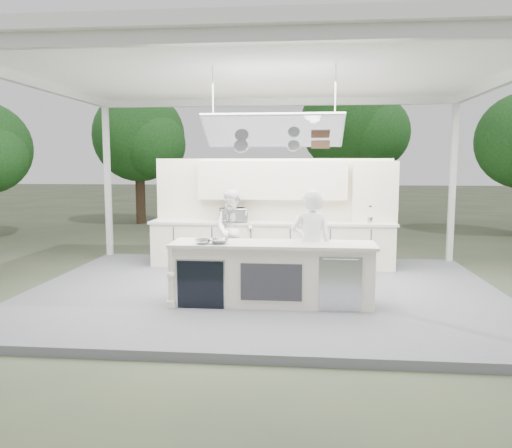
# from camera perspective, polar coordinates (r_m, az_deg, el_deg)

# --- Properties ---
(ground) EXTENTS (90.00, 90.00, 0.00)m
(ground) POSITION_cam_1_polar(r_m,az_deg,el_deg) (8.70, 0.95, -8.16)
(ground) COLOR #4D5339
(ground) RESTS_ON ground
(stage_deck) EXTENTS (8.00, 6.00, 0.12)m
(stage_deck) POSITION_cam_1_polar(r_m,az_deg,el_deg) (8.69, 0.95, -7.78)
(stage_deck) COLOR #5E5F63
(stage_deck) RESTS_ON ground
(tent) EXTENTS (8.20, 6.20, 3.86)m
(tent) POSITION_cam_1_polar(r_m,az_deg,el_deg) (8.51, 1.01, 16.70)
(tent) COLOR white
(tent) RESTS_ON ground
(demo_island) EXTENTS (3.10, 0.79, 0.95)m
(demo_island) POSITION_cam_1_polar(r_m,az_deg,el_deg) (7.67, 1.75, -5.66)
(demo_island) COLOR white
(demo_island) RESTS_ON stage_deck
(back_counter) EXTENTS (5.08, 0.72, 0.95)m
(back_counter) POSITION_cam_1_polar(r_m,az_deg,el_deg) (10.43, 1.77, -2.28)
(back_counter) COLOR white
(back_counter) RESTS_ON stage_deck
(back_wall_unit) EXTENTS (5.05, 0.48, 2.25)m
(back_wall_unit) POSITION_cam_1_polar(r_m,az_deg,el_deg) (10.52, 4.29, 3.14)
(back_wall_unit) COLOR white
(back_wall_unit) RESTS_ON stage_deck
(tree_cluster) EXTENTS (19.55, 9.40, 5.85)m
(tree_cluster) POSITION_cam_1_polar(r_m,az_deg,el_deg) (18.20, 2.91, 10.13)
(tree_cluster) COLOR #443122
(tree_cluster) RESTS_ON ground
(head_chef) EXTENTS (0.66, 0.46, 1.75)m
(head_chef) POSITION_cam_1_polar(r_m,az_deg,el_deg) (7.78, 6.32, -2.52)
(head_chef) COLOR white
(head_chef) RESTS_ON stage_deck
(sous_chef) EXTENTS (0.83, 0.67, 1.63)m
(sous_chef) POSITION_cam_1_polar(r_m,az_deg,el_deg) (10.11, -2.57, -0.64)
(sous_chef) COLOR white
(sous_chef) RESTS_ON stage_deck
(toaster_oven) EXTENTS (0.62, 0.52, 0.29)m
(toaster_oven) POSITION_cam_1_polar(r_m,az_deg,el_deg) (10.23, -2.62, 1.03)
(toaster_oven) COLOR silver
(toaster_oven) RESTS_ON back_counter
(bowl_large) EXTENTS (0.38, 0.38, 0.07)m
(bowl_large) POSITION_cam_1_polar(r_m,az_deg,el_deg) (7.51, -4.25, -1.98)
(bowl_large) COLOR #ACAFB3
(bowl_large) RESTS_ON demo_island
(bowl_small) EXTENTS (0.26, 0.26, 0.07)m
(bowl_small) POSITION_cam_1_polar(r_m,az_deg,el_deg) (7.50, -6.11, -2.00)
(bowl_small) COLOR silver
(bowl_small) RESTS_ON demo_island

